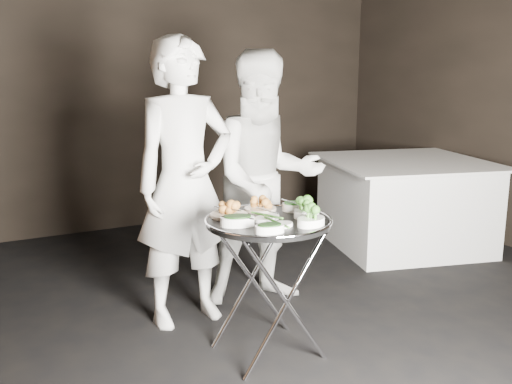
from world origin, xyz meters
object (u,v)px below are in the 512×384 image
waiter_right (266,179)px  dining_table (404,203)px  tray_stand (268,281)px  serving_tray (268,221)px  waiter_left (185,183)px

waiter_right → dining_table: bearing=25.7°
tray_stand → dining_table: bearing=30.2°
serving_tray → waiter_right: 0.82m
serving_tray → waiter_right: waiter_right is taller
waiter_left → dining_table: 2.55m
tray_stand → waiter_left: waiter_left is taller
waiter_left → serving_tray: bearing=-75.1°
serving_tray → waiter_left: bearing=109.9°
serving_tray → dining_table: (2.18, 1.26, -0.40)m
tray_stand → waiter_right: waiter_right is taller
waiter_left → waiter_right: waiter_left is taller
tray_stand → serving_tray: size_ratio=1.11×
serving_tray → waiter_left: 0.72m
waiter_right → dining_table: waiter_right is taller
waiter_right → waiter_left: bearing=-166.0°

